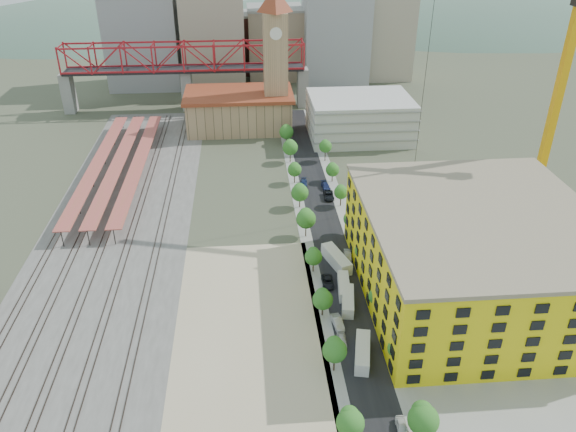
{
  "coord_description": "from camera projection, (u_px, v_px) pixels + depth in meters",
  "views": [
    {
      "loc": [
        -3.24,
        -111.07,
        71.02
      ],
      "look_at": [
        5.58,
        -2.33,
        10.0
      ],
      "focal_mm": 35.0,
      "sensor_mm": 36.0,
      "label": 1
    }
  ],
  "objects": [
    {
      "name": "ground",
      "position": [
        264.0,
        249.0,
        131.51
      ],
      "size": [
        400.0,
        400.0,
        0.0
      ],
      "primitive_type": "plane",
      "color": "#474C38",
      "rests_on": "ground"
    },
    {
      "name": "ballast_strip",
      "position": [
        121.0,
        219.0,
        144.18
      ],
      "size": [
        36.0,
        165.0,
        0.06
      ],
      "primitive_type": "cube",
      "color": "#605E59",
      "rests_on": "ground"
    },
    {
      "name": "dirt_lot",
      "position": [
        249.0,
        342.0,
        103.81
      ],
      "size": [
        28.0,
        67.0,
        0.06
      ],
      "primitive_type": "cube",
      "color": "tan",
      "rests_on": "ground"
    },
    {
      "name": "street_asphalt",
      "position": [
        323.0,
        215.0,
        145.68
      ],
      "size": [
        12.0,
        170.0,
        0.06
      ],
      "primitive_type": "cube",
      "color": "black",
      "rests_on": "ground"
    },
    {
      "name": "sidewalk_west",
      "position": [
        302.0,
        216.0,
        145.29
      ],
      "size": [
        3.0,
        170.0,
        0.04
      ],
      "primitive_type": "cube",
      "color": "gray",
      "rests_on": "ground"
    },
    {
      "name": "sidewalk_east",
      "position": [
        343.0,
        215.0,
        146.07
      ],
      "size": [
        3.0,
        170.0,
        0.04
      ],
      "primitive_type": "cube",
      "color": "gray",
      "rests_on": "ground"
    },
    {
      "name": "construction_pad",
      "position": [
        482.0,
        291.0,
        117.28
      ],
      "size": [
        50.0,
        90.0,
        0.06
      ],
      "primitive_type": "cube",
      "color": "gray",
      "rests_on": "ground"
    },
    {
      "name": "rail_tracks",
      "position": [
        114.0,
        219.0,
        144.0
      ],
      "size": [
        26.56,
        160.0,
        0.18
      ],
      "color": "#382B23",
      "rests_on": "ground"
    },
    {
      "name": "platform_canopies",
      "position": [
        118.0,
        162.0,
        165.82
      ],
      "size": [
        16.0,
        80.0,
        4.12
      ],
      "color": "#B9474A",
      "rests_on": "ground"
    },
    {
      "name": "station_hall",
      "position": [
        239.0,
        110.0,
        199.24
      ],
      "size": [
        38.0,
        24.0,
        13.1
      ],
      "color": "tan",
      "rests_on": "ground"
    },
    {
      "name": "clock_tower",
      "position": [
        275.0,
        47.0,
        187.66
      ],
      "size": [
        12.0,
        12.0,
        52.0
      ],
      "color": "tan",
      "rests_on": "ground"
    },
    {
      "name": "parking_garage",
      "position": [
        360.0,
        117.0,
        191.53
      ],
      "size": [
        34.0,
        26.0,
        14.0
      ],
      "primitive_type": "cube",
      "color": "silver",
      "rests_on": "ground"
    },
    {
      "name": "truss_bridge",
      "position": [
        185.0,
        61.0,
        211.88
      ],
      "size": [
        94.0,
        9.6,
        25.6
      ],
      "color": "gray",
      "rests_on": "ground"
    },
    {
      "name": "construction_building",
      "position": [
        476.0,
        254.0,
        112.49
      ],
      "size": [
        44.6,
        50.6,
        18.8
      ],
      "color": "yellow",
      "rests_on": "ground"
    },
    {
      "name": "street_trees",
      "position": [
        328.0,
        235.0,
        136.99
      ],
      "size": [
        15.4,
        124.4,
        8.0
      ],
      "color": "#266B20",
      "rests_on": "ground"
    },
    {
      "name": "skyline",
      "position": [
        266.0,
        29.0,
        244.71
      ],
      "size": [
        133.0,
        46.0,
        60.0
      ],
      "color": "#9EA0A3",
      "rests_on": "ground"
    },
    {
      "name": "distant_hills",
      "position": [
        314.0,
        144.0,
        399.71
      ],
      "size": [
        647.0,
        264.0,
        227.0
      ],
      "color": "#4C6B59",
      "rests_on": "ground"
    },
    {
      "name": "tower_crane",
      "position": [
        546.0,
        64.0,
        127.4
      ],
      "size": [
        57.51,
        17.67,
        63.07
      ],
      "color": "#FCB010",
      "rests_on": "ground"
    },
    {
      "name": "site_trailer_a",
      "position": [
        362.0,
        352.0,
        99.5
      ],
      "size": [
        4.49,
        9.79,
        2.59
      ],
      "primitive_type": "cube",
      "rotation": [
        0.0,
        0.0,
        -0.22
      ],
      "color": "silver",
      "rests_on": "ground"
    },
    {
      "name": "site_trailer_b",
      "position": [
        348.0,
        301.0,
        112.48
      ],
      "size": [
        3.77,
        9.04,
        2.4
      ],
      "primitive_type": "cube",
      "rotation": [
        0.0,
        0.0,
        -0.17
      ],
      "color": "silver",
      "rests_on": "ground"
    },
    {
      "name": "site_trailer_c",
      "position": [
        344.0,
        287.0,
        116.75
      ],
      "size": [
        3.14,
        8.75,
        2.34
      ],
      "primitive_type": "cube",
      "rotation": [
        0.0,
        0.0,
        -0.1
      ],
      "color": "silver",
      "rests_on": "ground"
    },
    {
      "name": "site_trailer_d",
      "position": [
        336.0,
        259.0,
        125.32
      ],
      "size": [
        5.73,
        10.74,
        2.85
      ],
      "primitive_type": "cube",
      "rotation": [
        0.0,
        0.0,
        0.3
      ],
      "color": "silver",
      "rests_on": "ground"
    },
    {
      "name": "car_0",
      "position": [
        342.0,
        340.0,
        103.08
      ],
      "size": [
        1.99,
        4.36,
        1.45
      ],
      "primitive_type": "imported",
      "rotation": [
        0.0,
        0.0,
        -0.07
      ],
      "color": "#BABABA",
      "rests_on": "ground"
    },
    {
      "name": "car_1",
      "position": [
        338.0,
        322.0,
        107.39
      ],
      "size": [
        2.28,
        4.96,
        1.58
      ],
      "primitive_type": "imported",
      "rotation": [
        0.0,
        0.0,
        0.13
      ],
      "color": "#A7A7AC",
      "rests_on": "ground"
    },
    {
      "name": "car_2",
      "position": [
        328.0,
        282.0,
        118.95
      ],
      "size": [
        2.6,
        5.31,
        1.45
      ],
      "primitive_type": "imported",
      "rotation": [
        0.0,
        0.0,
        -0.04
      ],
      "color": "black",
      "rests_on": "ground"
    },
    {
      "name": "car_3",
      "position": [
        304.0,
        183.0,
        161.07
      ],
      "size": [
        2.42,
        4.93,
        1.38
      ],
      "primitive_type": "imported",
      "rotation": [
        0.0,
        0.0,
        -0.1
      ],
      "color": "navy",
      "rests_on": "ground"
    },
    {
      "name": "car_4",
      "position": [
        402.0,
        427.0,
        86.01
      ],
      "size": [
        1.91,
        4.25,
        1.42
      ],
      "primitive_type": "imported",
      "rotation": [
        0.0,
        0.0,
        -0.06
      ],
      "color": "silver",
      "rests_on": "ground"
    },
    {
      "name": "car_5",
      "position": [
        348.0,
        255.0,
        127.93
      ],
      "size": [
        2.02,
        4.61,
        1.47
      ],
      "primitive_type": "imported",
      "rotation": [
        0.0,
        0.0,
        -0.11
      ],
      "color": "#99999E",
      "rests_on": "ground"
    },
    {
      "name": "car_6",
      "position": [
        329.0,
        196.0,
        153.88
      ],
      "size": [
        2.94,
        5.86,
        1.59
      ],
      "primitive_type": "imported",
      "rotation": [
        0.0,
        0.0,
        -0.05
      ],
      "color": "black",
      "rests_on": "ground"
    },
    {
      "name": "car_7",
      "position": [
        326.0,
        186.0,
        159.13
      ],
      "size": [
        2.46,
        5.18,
        1.46
      ],
      "primitive_type": "imported",
      "rotation": [
        0.0,
        0.0,
        0.08
      ],
      "color": "navy",
      "rests_on": "ground"
    }
  ]
}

